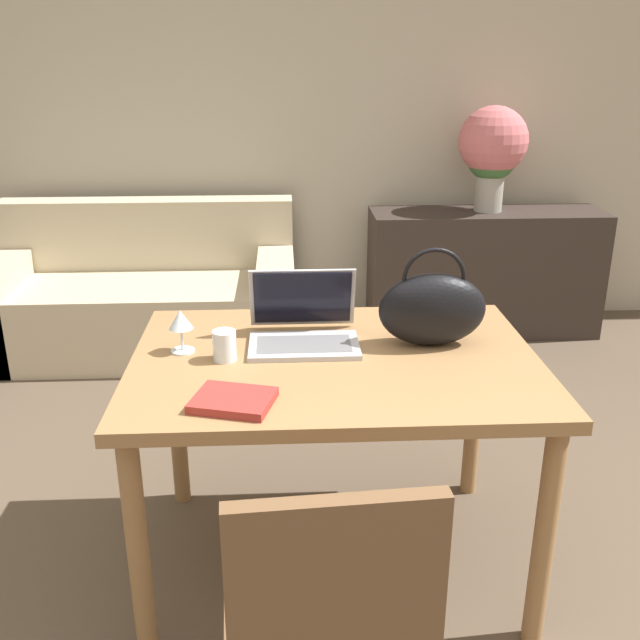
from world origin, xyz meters
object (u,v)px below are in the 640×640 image
at_px(couch, 146,300).
at_px(flower_vase, 493,148).
at_px(chair, 327,613).
at_px(handbag, 432,308).
at_px(drinking_glass, 224,346).
at_px(wine_glass, 181,323).
at_px(laptop, 303,323).

relative_size(couch, flower_vase, 2.85).
distance_m(couch, flower_vase, 2.16).
distance_m(chair, handbag, 1.02).
bearing_deg(chair, drinking_glass, 104.42).
relative_size(drinking_glass, flower_vase, 0.16).
height_order(chair, couch, chair).
xyz_separation_m(drinking_glass, flower_vase, (1.38, 2.11, 0.31)).
bearing_deg(flower_vase, wine_glass, -126.68).
height_order(laptop, flower_vase, flower_vase).
bearing_deg(wine_glass, laptop, 11.37).
relative_size(laptop, flower_vase, 0.58).
relative_size(laptop, wine_glass, 2.54).
distance_m(laptop, wine_glass, 0.38).
distance_m(chair, couch, 2.86).
xyz_separation_m(couch, handbag, (1.26, -1.85, 0.59)).
bearing_deg(handbag, flower_vase, 69.87).
relative_size(chair, drinking_glass, 9.44).
bearing_deg(couch, drinking_glass, -72.33).
height_order(laptop, handbag, handbag).
height_order(laptop, drinking_glass, laptop).
distance_m(chair, drinking_glass, 0.87).
bearing_deg(chair, couch, 103.83).
relative_size(drinking_glass, handbag, 0.28).
relative_size(couch, handbag, 5.06).
xyz_separation_m(chair, flower_vase, (1.12, 2.89, 0.60)).
xyz_separation_m(couch, drinking_glass, (0.62, -1.93, 0.51)).
bearing_deg(laptop, couch, 115.58).
relative_size(wine_glass, handbag, 0.40).
bearing_deg(handbag, chair, -113.65).
distance_m(chair, flower_vase, 3.15).
relative_size(chair, couch, 0.51).
distance_m(drinking_glass, flower_vase, 2.54).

